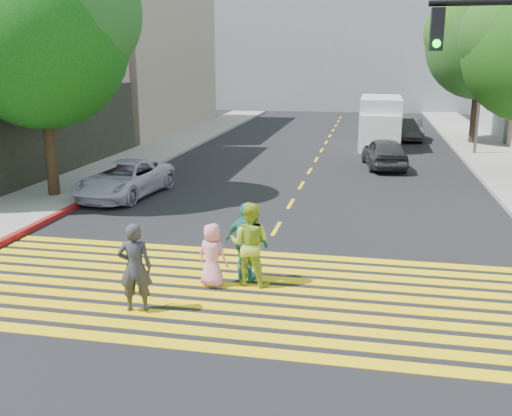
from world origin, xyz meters
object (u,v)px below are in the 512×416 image
(tree_left, at_px, (42,30))
(pedestrian_man, at_px, (135,268))
(silver_car, at_px, (385,124))
(dark_car_near, at_px, (384,153))
(white_van, at_px, (380,123))
(white_sedan, at_px, (125,179))
(tree_right_far, at_px, (484,38))
(pedestrian_woman, at_px, (250,244))
(pedestrian_extra, at_px, (247,242))
(pedestrian_child, at_px, (212,255))
(dark_car_parked, at_px, (410,129))

(tree_left, distance_m, pedestrian_man, 11.51)
(pedestrian_man, height_order, silver_car, pedestrian_man)
(tree_left, distance_m, dark_car_near, 14.99)
(white_van, bearing_deg, pedestrian_man, -101.40)
(white_sedan, distance_m, silver_car, 22.28)
(tree_right_far, relative_size, white_sedan, 1.93)
(pedestrian_woman, xyz_separation_m, pedestrian_extra, (-0.12, 0.21, -0.04))
(pedestrian_child, xyz_separation_m, white_sedan, (-5.34, 7.45, -0.08))
(tree_left, relative_size, silver_car, 2.01)
(pedestrian_woman, distance_m, dark_car_parked, 24.86)
(pedestrian_woman, bearing_deg, pedestrian_child, 24.37)
(silver_car, bearing_deg, dark_car_parked, 109.40)
(tree_left, xyz_separation_m, dark_car_near, (11.47, 8.25, -5.01))
(tree_left, height_order, white_sedan, tree_left)
(tree_left, distance_m, white_van, 19.12)
(tree_left, relative_size, dark_car_near, 2.08)
(pedestrian_extra, relative_size, dark_car_near, 0.44)
(dark_car_near, height_order, silver_car, dark_car_near)
(tree_left, distance_m, tree_right_far, 23.45)
(tree_left, distance_m, pedestrian_extra, 11.41)
(dark_car_near, bearing_deg, dark_car_parked, -108.14)
(pedestrian_man, bearing_deg, pedestrian_child, -140.65)
(pedestrian_extra, distance_m, dark_car_near, 14.84)
(pedestrian_woman, distance_m, white_sedan, 9.45)
(white_sedan, height_order, white_van, white_van)
(pedestrian_child, distance_m, pedestrian_extra, 0.82)
(dark_car_near, height_order, dark_car_parked, dark_car_near)
(pedestrian_child, relative_size, dark_car_parked, 0.36)
(silver_car, relative_size, dark_car_parked, 1.07)
(pedestrian_man, xyz_separation_m, silver_car, (5.25, 29.13, -0.28))
(tree_right_far, bearing_deg, dark_car_near, -121.93)
(tree_left, xyz_separation_m, white_van, (11.30, 14.78, -4.41))
(dark_car_parked, distance_m, white_van, 3.72)
(pedestrian_man, height_order, pedestrian_child, pedestrian_man)
(tree_right_far, bearing_deg, tree_left, -135.17)
(tree_left, relative_size, pedestrian_man, 4.74)
(pedestrian_extra, distance_m, white_sedan, 9.22)
(dark_car_near, height_order, white_van, white_van)
(tree_left, relative_size, white_sedan, 1.87)
(pedestrian_extra, relative_size, white_sedan, 0.39)
(pedestrian_woman, height_order, dark_car_near, pedestrian_woman)
(dark_car_near, distance_m, silver_car, 12.68)
(pedestrian_child, xyz_separation_m, dark_car_near, (3.87, 14.94, -0.01))
(tree_left, bearing_deg, dark_car_near, 35.73)
(pedestrian_man, height_order, dark_car_near, pedestrian_man)
(tree_left, relative_size, pedestrian_child, 6.01)
(tree_left, relative_size, pedestrian_woman, 4.56)
(pedestrian_man, distance_m, dark_car_near, 17.19)
(pedestrian_man, distance_m, pedestrian_child, 1.89)
(dark_car_parked, height_order, white_van, white_van)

